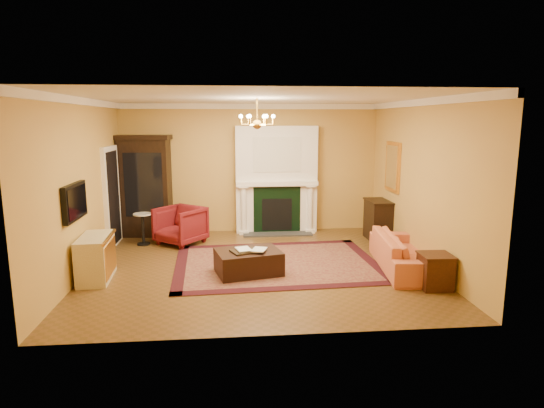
{
  "coord_description": "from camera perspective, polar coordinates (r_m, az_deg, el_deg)",
  "views": [
    {
      "loc": [
        -0.48,
        -7.96,
        2.62
      ],
      "look_at": [
        0.29,
        0.3,
        1.09
      ],
      "focal_mm": 30.0,
      "sensor_mm": 36.0,
      "label": 1
    }
  ],
  "objects": [
    {
      "name": "tv_panel",
      "position": [
        7.86,
        -23.51,
        0.27
      ],
      "size": [
        0.09,
        0.95,
        0.58
      ],
      "color": "black",
      "rests_on": "wall_left"
    },
    {
      "name": "pedestal_table",
      "position": [
        10.05,
        -15.9,
        -2.75
      ],
      "size": [
        0.38,
        0.38,
        0.68
      ],
      "color": "black",
      "rests_on": "floor"
    },
    {
      "name": "topiary_left",
      "position": [
        10.56,
        -2.8,
        4.16
      ],
      "size": [
        0.16,
        0.16,
        0.43
      ],
      "color": "tan",
      "rests_on": "fireplace"
    },
    {
      "name": "coral_sofa",
      "position": [
        8.44,
        16.23,
        -5.15
      ],
      "size": [
        0.86,
        2.17,
        0.82
      ],
      "primitive_type": "imported",
      "rotation": [
        0.0,
        0.0,
        1.45
      ],
      "color": "#C1623D",
      "rests_on": "floor"
    },
    {
      "name": "doorway",
      "position": [
        10.09,
        -19.43,
        0.86
      ],
      "size": [
        0.08,
        1.05,
        2.1
      ],
      "color": "white",
      "rests_on": "wall_left"
    },
    {
      "name": "wall_front",
      "position": [
        5.34,
        -0.05,
        -1.67
      ],
      "size": [
        6.0,
        0.02,
        3.0
      ],
      "primitive_type": "cube",
      "color": "#BC8E43",
      "rests_on": "floor"
    },
    {
      "name": "ceiling",
      "position": [
        7.98,
        -1.91,
        13.23
      ],
      "size": [
        6.0,
        5.5,
        0.02
      ],
      "primitive_type": "cube",
      "color": "silver",
      "rests_on": "wall_back"
    },
    {
      "name": "china_cabinet",
      "position": [
        10.73,
        -15.56,
        1.91
      ],
      "size": [
        1.14,
        0.6,
        2.2
      ],
      "primitive_type": "cube",
      "rotation": [
        0.0,
        0.0,
        -0.09
      ],
      "color": "black",
      "rests_on": "floor"
    },
    {
      "name": "commode",
      "position": [
        8.15,
        -21.24,
        -6.32
      ],
      "size": [
        0.53,
        1.02,
        0.74
      ],
      "primitive_type": "cube",
      "rotation": [
        0.0,
        0.0,
        0.07
      ],
      "color": "beige",
      "rests_on": "floor"
    },
    {
      "name": "wall_right",
      "position": [
        8.76,
        18.24,
        2.57
      ],
      "size": [
        0.02,
        5.5,
        3.0
      ],
      "primitive_type": "cube",
      "color": "#BC8E43",
      "rests_on": "floor"
    },
    {
      "name": "oriental_rug",
      "position": [
        8.51,
        0.62,
        -7.44
      ],
      "size": [
        3.86,
        2.97,
        0.01
      ],
      "primitive_type": "cube",
      "rotation": [
        0.0,
        0.0,
        0.05
      ],
      "color": "#490F16",
      "rests_on": "floor"
    },
    {
      "name": "fireplace",
      "position": [
        10.68,
        0.55,
        2.77
      ],
      "size": [
        1.9,
        0.7,
        2.5
      ],
      "color": "white",
      "rests_on": "wall_back"
    },
    {
      "name": "wall_left",
      "position": [
        8.43,
        -22.75,
        1.98
      ],
      "size": [
        0.02,
        5.5,
        3.0
      ],
      "primitive_type": "cube",
      "color": "#BC8E43",
      "rests_on": "floor"
    },
    {
      "name": "chandelier",
      "position": [
        7.97,
        -1.89,
        10.35
      ],
      "size": [
        0.63,
        0.55,
        0.53
      ],
      "color": "gold",
      "rests_on": "ceiling"
    },
    {
      "name": "topiary_right",
      "position": [
        10.71,
        4.59,
        4.29
      ],
      "size": [
        0.17,
        0.17,
        0.46
      ],
      "color": "tan",
      "rests_on": "fireplace"
    },
    {
      "name": "ottoman_tray",
      "position": [
        7.78,
        -3.41,
        -5.93
      ],
      "size": [
        0.55,
        0.49,
        0.03
      ],
      "primitive_type": "cube",
      "rotation": [
        0.0,
        0.0,
        0.39
      ],
      "color": "black",
      "rests_on": "leather_ottoman"
    },
    {
      "name": "end_table",
      "position": [
        7.69,
        19.78,
        -8.04
      ],
      "size": [
        0.47,
        0.47,
        0.53
      ],
      "primitive_type": "cube",
      "rotation": [
        0.0,
        0.0,
        -0.04
      ],
      "color": "#3B1C10",
      "rests_on": "floor"
    },
    {
      "name": "leather_ottoman",
      "position": [
        7.92,
        -2.99,
        -7.25
      ],
      "size": [
        1.22,
        1.0,
        0.4
      ],
      "primitive_type": "cube",
      "rotation": [
        0.0,
        0.0,
        0.23
      ],
      "color": "black",
      "rests_on": "oriental_rug"
    },
    {
      "name": "wall_back",
      "position": [
        10.79,
        -2.73,
        4.46
      ],
      "size": [
        6.0,
        0.02,
        3.0
      ],
      "primitive_type": "cube",
      "color": "#BC8E43",
      "rests_on": "floor"
    },
    {
      "name": "book_a",
      "position": [
        7.71,
        -4.43,
        -4.79
      ],
      "size": [
        0.23,
        0.09,
        0.31
      ],
      "primitive_type": "imported",
      "rotation": [
        0.0,
        0.0,
        0.26
      ],
      "color": "gray",
      "rests_on": "ottoman_tray"
    },
    {
      "name": "gilt_mirror",
      "position": [
        10.02,
        14.9,
        4.53
      ],
      "size": [
        0.06,
        0.76,
        1.05
      ],
      "color": "gold",
      "rests_on": "wall_right"
    },
    {
      "name": "book_b",
      "position": [
        7.75,
        -2.46,
        -4.68
      ],
      "size": [
        0.22,
        0.09,
        0.31
      ],
      "primitive_type": "imported",
      "rotation": [
        0.0,
        0.0,
        -0.32
      ],
      "color": "gray",
      "rests_on": "ottoman_tray"
    },
    {
      "name": "wingback_armchair",
      "position": [
        9.94,
        -11.44,
        -2.41
      ],
      "size": [
        1.18,
        1.17,
        0.89
      ],
      "primitive_type": "imported",
      "rotation": [
        0.0,
        0.0,
        -0.68
      ],
      "color": "maroon",
      "rests_on": "floor"
    },
    {
      "name": "crown_molding",
      "position": [
        8.93,
        -2.28,
        12.48
      ],
      "size": [
        6.0,
        5.5,
        0.12
      ],
      "color": "white",
      "rests_on": "ceiling"
    },
    {
      "name": "floor",
      "position": [
        8.39,
        -1.78,
        -7.83
      ],
      "size": [
        6.0,
        5.5,
        0.02
      ],
      "primitive_type": "cube",
      "color": "brown",
      "rests_on": "ground"
    },
    {
      "name": "console_table",
      "position": [
        10.37,
        13.16,
        -2.05
      ],
      "size": [
        0.44,
        0.77,
        0.85
      ],
      "primitive_type": "cube",
      "rotation": [
        0.0,
        0.0,
        0.0
      ],
      "color": "black",
      "rests_on": "floor"
    }
  ]
}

